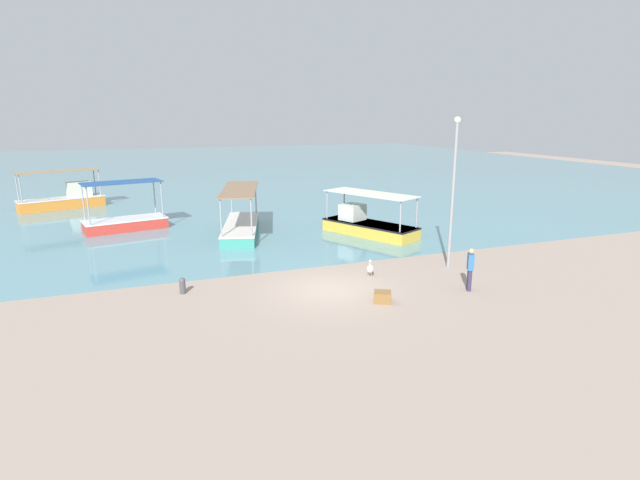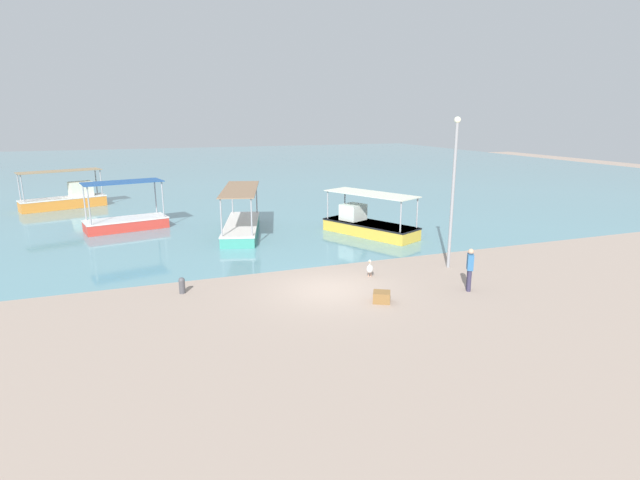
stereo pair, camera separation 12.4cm
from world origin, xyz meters
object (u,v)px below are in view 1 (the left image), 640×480
Objects in this scene: fisherman_standing at (470,268)px; pelican at (370,268)px; fishing_boat_far_left at (125,221)px; fishing_boat_near_left at (65,199)px; fishing_boat_outer at (367,224)px; mooring_bollard at (182,285)px; fishing_boat_center at (241,225)px; cargo_crate at (382,297)px; lamp_post at (453,186)px.

pelican is at bearing 135.36° from fisherman_standing.
fisherman_standing is at bearing -44.64° from pelican.
fishing_boat_near_left is at bearing 114.42° from fishing_boat_far_left.
fishing_boat_outer is at bearing 87.65° from fisherman_standing.
fishing_boat_far_left is 16.46m from pelican.
fishing_boat_near_left is at bearing 123.47° from fisherman_standing.
fishing_boat_center is at bearing 65.32° from mooring_bollard.
cargo_crate is (-0.87, -2.78, -0.18)m from pelican.
fishing_boat_outer is 7.69m from lamp_post.
fishing_boat_center is 9.02× the size of pelican.
lamp_post is at bearing 70.08° from fisherman_standing.
fishing_boat_far_left reaches higher than pelican.
fisherman_standing is 3.82m from cargo_crate.
fisherman_standing is at bearing -92.35° from fishing_boat_outer.
fishing_boat_center is 12.65m from lamp_post.
pelican is at bearing 72.67° from cargo_crate.
lamp_post reaches higher than fishing_boat_outer.
fishing_boat_center is at bearing -50.49° from fishing_boat_near_left.
cargo_crate is at bearing -107.33° from pelican.
mooring_bollard is at bearing 152.62° from cargo_crate.
fishing_boat_far_left is (4.17, -9.18, -0.17)m from fishing_boat_near_left.
pelican is 4.08m from fisherman_standing.
fishing_boat_center is (6.26, -3.47, -0.03)m from fishing_boat_far_left.
fisherman_standing is at bearing -63.51° from fishing_boat_center.
pelican is 0.12× the size of lamp_post.
fishing_boat_far_left is 6.17× the size of pelican.
lamp_post is 3.91× the size of fisherman_standing.
pelican is 2.92m from cargo_crate.
fishing_boat_center is at bearing -28.98° from fishing_boat_far_left.
fishing_boat_outer is at bearing 65.07° from pelican.
mooring_bollard is at bearing -80.67° from fishing_boat_far_left.
fishing_boat_center is at bearing 157.70° from fishing_boat_outer.
pelican is at bearing -179.31° from lamp_post.
pelican is at bearing -114.93° from fishing_boat_outer.
fisherman_standing is at bearing -52.08° from fishing_boat_far_left.
fishing_boat_outer is 1.20× the size of fishing_boat_far_left.
lamp_post is at bearing -44.21° from fishing_boat_far_left.
lamp_post reaches higher than cargo_crate.
pelican is 1.29× the size of cargo_crate.
fishing_boat_center is (10.43, -12.64, -0.20)m from fishing_boat_near_left.
fisherman_standing is (16.75, -25.32, 0.20)m from fishing_boat_near_left.
fishing_boat_outer is 10.71m from cargo_crate.
fishing_boat_outer is 7.27m from fishing_boat_center.
fisherman_standing is at bearing -109.92° from lamp_post.
pelican is 7.66m from mooring_bollard.
fishing_boat_outer is at bearing -41.92° from fishing_boat_near_left.
fishing_boat_far_left reaches higher than cargo_crate.
fishing_boat_near_left is at bearing 105.99° from mooring_bollard.
mooring_bollard reaches higher than cargo_crate.
fisherman_standing is (-1.05, -2.89, -2.76)m from lamp_post.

